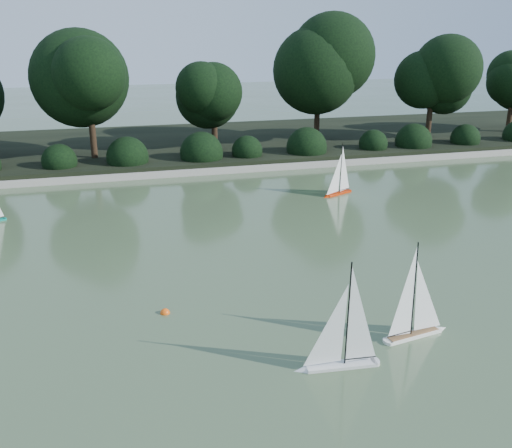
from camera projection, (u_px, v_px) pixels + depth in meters
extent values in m
plane|color=#3C5030|center=(298.00, 305.00, 9.05)|extent=(80.00, 80.00, 0.00)
cube|color=gray|center=(199.00, 171.00, 17.23)|extent=(40.00, 0.35, 0.18)
cube|color=black|center=(179.00, 145.00, 20.86)|extent=(40.00, 8.00, 0.30)
cylinder|color=black|center=(93.00, 141.00, 17.97)|extent=(0.20, 0.20, 1.66)
sphere|color=black|center=(87.00, 75.00, 17.31)|extent=(2.66, 2.66, 2.66)
cylinder|color=black|center=(215.00, 138.00, 19.50)|extent=(0.20, 0.20, 1.26)
sphere|color=black|center=(214.00, 91.00, 18.99)|extent=(2.10, 2.10, 2.10)
cylinder|color=black|center=(317.00, 124.00, 21.08)|extent=(0.20, 0.20, 1.73)
sphere|color=black|center=(319.00, 64.00, 20.39)|extent=(2.80, 2.80, 2.80)
cylinder|color=black|center=(428.00, 127.00, 21.13)|extent=(0.20, 0.20, 1.48)
sphere|color=black|center=(433.00, 75.00, 20.52)|extent=(2.52, 2.52, 2.52)
cylinder|color=black|center=(509.00, 121.00, 22.70)|extent=(0.20, 0.20, 1.40)
sphere|color=black|center=(60.00, 161.00, 16.92)|extent=(1.10, 1.10, 1.10)
sphere|color=black|center=(129.00, 157.00, 17.43)|extent=(1.10, 1.10, 1.10)
sphere|color=black|center=(193.00, 154.00, 17.94)|extent=(1.10, 1.10, 1.10)
sphere|color=black|center=(254.00, 150.00, 18.44)|extent=(1.10, 1.10, 1.10)
sphere|color=black|center=(312.00, 147.00, 18.95)|extent=(1.10, 1.10, 1.10)
sphere|color=black|center=(367.00, 144.00, 19.46)|extent=(1.10, 1.10, 1.10)
sphere|color=black|center=(419.00, 141.00, 19.96)|extent=(1.10, 1.10, 1.10)
sphere|color=black|center=(469.00, 139.00, 20.47)|extent=(1.10, 1.10, 1.10)
cube|color=silver|center=(341.00, 364.00, 7.38)|extent=(0.94, 0.27, 0.09)
cone|color=silver|center=(301.00, 368.00, 7.29)|extent=(0.20, 0.20, 0.19)
cylinder|color=silver|center=(375.00, 360.00, 7.46)|extent=(0.12, 0.12, 0.09)
cylinder|color=black|center=(348.00, 310.00, 7.14)|extent=(0.02, 0.02, 1.44)
cylinder|color=black|center=(360.00, 355.00, 7.39)|extent=(0.43, 0.05, 0.01)
cube|color=white|center=(413.00, 334.00, 8.11)|extent=(0.91, 0.33, 0.09)
cone|color=white|center=(441.00, 326.00, 8.32)|extent=(0.21, 0.21, 0.18)
cylinder|color=white|center=(388.00, 340.00, 7.93)|extent=(0.12, 0.12, 0.09)
cube|color=olive|center=(414.00, 331.00, 8.10)|extent=(0.84, 0.27, 0.01)
cylinder|color=black|center=(415.00, 287.00, 7.86)|extent=(0.02, 0.02, 1.39)
cylinder|color=black|center=(400.00, 331.00, 7.98)|extent=(0.41, 0.08, 0.01)
cube|color=red|center=(338.00, 193.00, 15.17)|extent=(0.84, 0.52, 0.09)
cone|color=red|center=(326.00, 196.00, 14.86)|extent=(0.23, 0.23, 0.17)
cylinder|color=red|center=(349.00, 190.00, 15.43)|extent=(0.14, 0.14, 0.09)
cylinder|color=black|center=(341.00, 166.00, 14.97)|extent=(0.02, 0.02, 1.32)
cylinder|color=black|center=(344.00, 188.00, 15.28)|extent=(0.36, 0.18, 0.01)
cylinder|color=#0B8470|center=(5.00, 218.00, 13.13)|extent=(0.11, 0.11, 0.07)
sphere|color=#FF570D|center=(165.00, 313.00, 8.79)|extent=(0.15, 0.15, 0.15)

